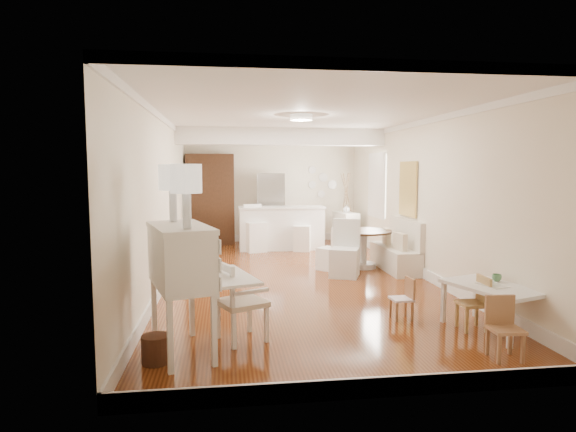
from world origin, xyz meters
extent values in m
plane|color=brown|center=(0.00, 0.00, 0.00)|extent=(9.00, 9.00, 0.00)
cube|color=white|center=(0.00, 0.00, 2.80)|extent=(4.50, 9.00, 0.04)
cube|color=#F1E6CC|center=(0.00, 4.50, 1.40)|extent=(4.50, 0.04, 2.80)
cube|color=#F1E6CC|center=(0.00, -4.50, 1.40)|extent=(4.50, 0.04, 2.80)
cube|color=#F1E6CC|center=(-2.25, 0.00, 1.40)|extent=(0.04, 9.00, 2.80)
cube|color=#F1E6CC|center=(2.25, 0.00, 1.40)|extent=(0.04, 9.00, 2.80)
cube|color=white|center=(0.00, 2.20, 2.62)|extent=(4.50, 0.45, 0.36)
cube|color=tan|center=(2.21, 0.50, 1.55)|extent=(0.04, 0.84, 1.04)
cube|color=white|center=(2.23, 2.40, 1.55)|extent=(0.04, 1.10, 1.40)
cylinder|color=#381E11|center=(-1.20, 4.48, 1.85)|extent=(0.30, 0.03, 0.30)
cylinder|color=white|center=(0.00, -0.50, 2.75)|extent=(0.36, 0.36, 0.08)
cube|color=white|center=(-1.70, -3.25, 0.68)|extent=(1.33, 1.34, 1.36)
cube|color=white|center=(-1.06, -2.96, 0.45)|extent=(0.69, 0.69, 0.90)
cylinder|color=#492816|center=(-1.94, -3.49, 0.14)|extent=(0.30, 0.30, 0.28)
cube|color=white|center=(1.90, -3.04, 0.28)|extent=(0.98, 1.26, 0.55)
cube|color=tan|center=(1.69, -2.97, 0.33)|extent=(0.33, 0.33, 0.66)
cube|color=#A2704A|center=(1.00, -2.46, 0.27)|extent=(0.28, 0.28, 0.55)
cube|color=#9B6B46|center=(1.57, -3.86, 0.32)|extent=(0.33, 0.33, 0.64)
cube|color=silver|center=(1.99, 0.50, 0.49)|extent=(0.52, 1.60, 0.98)
cylinder|color=#412715|center=(1.43, 0.73, 0.37)|extent=(1.09, 1.09, 0.74)
cube|color=silver|center=(0.88, 0.02, 0.51)|extent=(0.64, 0.65, 1.02)
cube|color=white|center=(0.75, 0.64, 0.42)|extent=(0.58, 0.58, 0.84)
cube|color=white|center=(0.10, 3.10, 0.52)|extent=(2.05, 0.65, 1.03)
cube|color=white|center=(-0.54, 2.84, 0.55)|extent=(0.55, 0.55, 1.10)
cube|color=white|center=(0.56, 2.80, 0.48)|extent=(0.47, 0.47, 0.96)
cube|color=#381E11|center=(-1.60, 4.18, 1.15)|extent=(1.20, 0.60, 2.30)
imported|color=silver|center=(0.30, 4.15, 0.90)|extent=(0.75, 0.65, 1.80)
cube|color=silver|center=(1.79, 3.53, 0.42)|extent=(0.53, 0.92, 0.83)
imported|color=#559360|center=(2.06, -2.85, 0.60)|extent=(0.14, 0.14, 0.09)
imported|color=silver|center=(1.80, 3.53, 0.93)|extent=(0.19, 0.19, 0.19)
camera|label=1|loc=(-1.24, -8.26, 1.94)|focal=30.00mm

